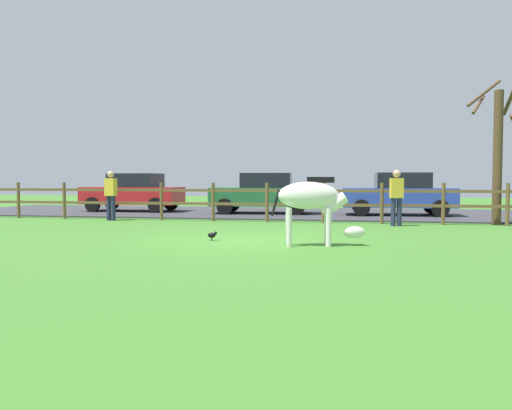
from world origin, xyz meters
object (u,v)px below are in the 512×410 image
at_px(zebra, 312,201).
at_px(parked_car_green, 264,193).
at_px(crow_on_grass, 212,235).
at_px(parked_car_blue, 399,194).
at_px(parked_car_red, 133,192).
at_px(visitor_left_of_tree, 111,193).
at_px(bare_tree, 498,149).
at_px(visitor_right_of_tree, 396,195).

xyz_separation_m(zebra, parked_car_green, (-2.74, 9.20, -0.08)).
height_order(zebra, crow_on_grass, zebra).
height_order(zebra, parked_car_blue, parked_car_blue).
relative_size(parked_car_red, visitor_left_of_tree, 2.44).
bearing_deg(parked_car_green, zebra, -73.42).
distance_m(crow_on_grass, parked_car_blue, 9.89).
distance_m(zebra, visitor_left_of_tree, 8.92).
xyz_separation_m(bare_tree, parked_car_green, (-7.71, 3.04, -1.42)).
bearing_deg(visitor_left_of_tree, visitor_right_of_tree, -1.71).
xyz_separation_m(bare_tree, zebra, (-4.97, -6.16, -1.33)).
height_order(crow_on_grass, parked_car_blue, parked_car_blue).
height_order(crow_on_grass, parked_car_green, parked_car_green).
bearing_deg(visitor_right_of_tree, parked_car_red, 156.60).
xyz_separation_m(bare_tree, visitor_left_of_tree, (-12.14, -0.85, -1.35)).
bearing_deg(bare_tree, zebra, -128.89).
distance_m(parked_car_blue, parked_car_green, 5.06).
xyz_separation_m(zebra, parked_car_red, (-8.29, 9.47, -0.08)).
relative_size(zebra, parked_car_red, 0.48).
relative_size(bare_tree, parked_car_red, 1.12).
bearing_deg(zebra, visitor_right_of_tree, 68.57).
relative_size(zebra, visitor_right_of_tree, 1.17).
bearing_deg(parked_car_green, parked_car_blue, -0.15).
height_order(parked_car_blue, parked_car_green, same).
distance_m(zebra, visitor_right_of_tree, 5.41).
distance_m(zebra, parked_car_red, 12.59).
bearing_deg(zebra, parked_car_green, 106.58).
height_order(zebra, parked_car_red, parked_car_red).
relative_size(bare_tree, visitor_left_of_tree, 2.73).
distance_m(crow_on_grass, visitor_left_of_tree, 6.94).
bearing_deg(parked_car_green, bare_tree, -21.54).
bearing_deg(bare_tree, visitor_left_of_tree, -175.99).
distance_m(parked_car_red, parked_car_blue, 10.61).
height_order(visitor_left_of_tree, visitor_right_of_tree, same).
bearing_deg(crow_on_grass, visitor_right_of_tree, 47.17).
relative_size(crow_on_grass, visitor_right_of_tree, 0.13).
relative_size(bare_tree, crow_on_grass, 20.82).
bearing_deg(bare_tree, parked_car_green, 158.46).
height_order(crow_on_grass, visitor_right_of_tree, visitor_right_of_tree).
height_order(parked_car_red, parked_car_blue, same).
height_order(bare_tree, zebra, bare_tree).
distance_m(bare_tree, zebra, 8.02).
bearing_deg(visitor_left_of_tree, zebra, -36.50).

